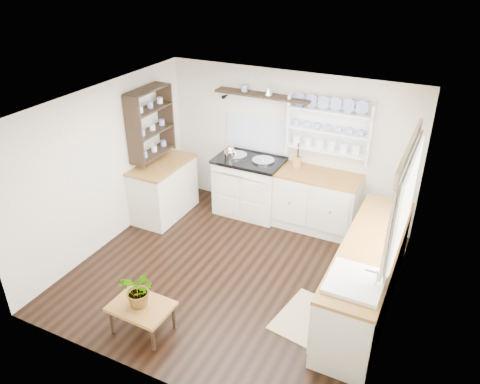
# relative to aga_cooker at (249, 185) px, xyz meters

# --- Properties ---
(floor) EXTENTS (4.00, 3.80, 0.01)m
(floor) POSITION_rel_aga_cooker_xyz_m (0.51, -1.57, -0.48)
(floor) COLOR black
(floor) RESTS_ON ground
(wall_back) EXTENTS (4.00, 0.02, 2.30)m
(wall_back) POSITION_rel_aga_cooker_xyz_m (0.51, 0.33, 0.67)
(wall_back) COLOR beige
(wall_back) RESTS_ON ground
(wall_right) EXTENTS (0.02, 3.80, 2.30)m
(wall_right) POSITION_rel_aga_cooker_xyz_m (2.51, -1.57, 0.67)
(wall_right) COLOR beige
(wall_right) RESTS_ON ground
(wall_left) EXTENTS (0.02, 3.80, 2.30)m
(wall_left) POSITION_rel_aga_cooker_xyz_m (-1.49, -1.57, 0.67)
(wall_left) COLOR beige
(wall_left) RESTS_ON ground
(ceiling) EXTENTS (4.00, 3.80, 0.01)m
(ceiling) POSITION_rel_aga_cooker_xyz_m (0.51, -1.57, 1.82)
(ceiling) COLOR white
(ceiling) RESTS_ON wall_back
(window) EXTENTS (0.08, 1.55, 1.22)m
(window) POSITION_rel_aga_cooker_xyz_m (2.46, -1.42, 1.08)
(window) COLOR white
(window) RESTS_ON wall_right
(aga_cooker) EXTENTS (1.06, 0.73, 0.98)m
(aga_cooker) POSITION_rel_aga_cooker_xyz_m (0.00, 0.00, 0.00)
(aga_cooker) COLOR white
(aga_cooker) RESTS_ON floor
(back_cabinets) EXTENTS (1.27, 0.63, 0.90)m
(back_cabinets) POSITION_rel_aga_cooker_xyz_m (1.11, 0.03, -0.02)
(back_cabinets) COLOR beige
(back_cabinets) RESTS_ON floor
(right_cabinets) EXTENTS (0.62, 2.43, 0.90)m
(right_cabinets) POSITION_rel_aga_cooker_xyz_m (2.21, -1.47, -0.02)
(right_cabinets) COLOR beige
(right_cabinets) RESTS_ON floor
(belfast_sink) EXTENTS (0.55, 0.60, 0.45)m
(belfast_sink) POSITION_rel_aga_cooker_xyz_m (2.21, -2.22, 0.32)
(belfast_sink) COLOR white
(belfast_sink) RESTS_ON right_cabinets
(left_cabinets) EXTENTS (0.62, 1.13, 0.90)m
(left_cabinets) POSITION_rel_aga_cooker_xyz_m (-1.19, -0.67, -0.02)
(left_cabinets) COLOR beige
(left_cabinets) RESTS_ON floor
(plate_rack) EXTENTS (1.20, 0.22, 0.90)m
(plate_rack) POSITION_rel_aga_cooker_xyz_m (1.16, 0.29, 1.07)
(plate_rack) COLOR white
(plate_rack) RESTS_ON wall_back
(high_shelf) EXTENTS (1.50, 0.29, 0.16)m
(high_shelf) POSITION_rel_aga_cooker_xyz_m (0.11, 0.21, 1.43)
(high_shelf) COLOR black
(high_shelf) RESTS_ON wall_back
(left_shelving) EXTENTS (0.28, 0.80, 1.05)m
(left_shelving) POSITION_rel_aga_cooker_xyz_m (-1.33, -0.67, 1.07)
(left_shelving) COLOR black
(left_shelving) RESTS_ON wall_left
(kettle) EXTENTS (0.18, 0.18, 0.22)m
(kettle) POSITION_rel_aga_cooker_xyz_m (-0.28, -0.12, 0.56)
(kettle) COLOR silver
(kettle) RESTS_ON aga_cooker
(utensil_crock) EXTENTS (0.14, 0.14, 0.16)m
(utensil_crock) POSITION_rel_aga_cooker_xyz_m (0.74, 0.11, 0.51)
(utensil_crock) COLOR #A8723D
(utensil_crock) RESTS_ON back_cabinets
(center_table) EXTENTS (0.69, 0.51, 0.37)m
(center_table) POSITION_rel_aga_cooker_xyz_m (0.07, -2.97, -0.16)
(center_table) COLOR brown
(center_table) RESTS_ON floor
(potted_plant) EXTENTS (0.44, 0.40, 0.43)m
(potted_plant) POSITION_rel_aga_cooker_xyz_m (0.07, -2.97, 0.10)
(potted_plant) COLOR #3F7233
(potted_plant) RESTS_ON center_table
(floor_rug) EXTENTS (0.68, 0.93, 0.02)m
(floor_rug) POSITION_rel_aga_cooker_xyz_m (1.65, -1.96, -0.47)
(floor_rug) COLOR #8B7351
(floor_rug) RESTS_ON floor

